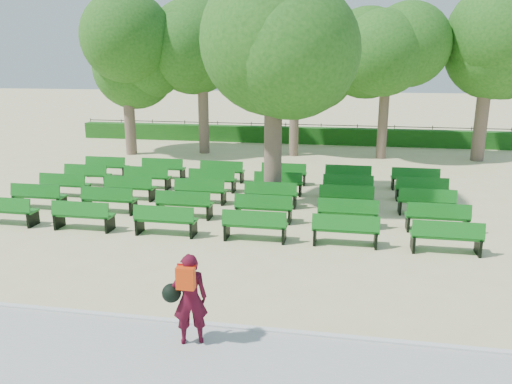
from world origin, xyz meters
The scene contains 9 objects.
ground centered at (0.00, 0.00, 0.00)m, with size 120.00×120.00×0.00m, color #D0C38A.
paving centered at (0.00, -7.40, 0.03)m, with size 30.00×2.20×0.06m, color #ABABA7.
curb centered at (0.00, -6.25, 0.05)m, with size 30.00×0.12×0.10m, color silver.
hedge centered at (0.00, 14.00, 0.45)m, with size 26.00×0.70×0.90m, color #195516.
fence centered at (0.00, 14.40, 0.00)m, with size 26.00×0.10×1.02m, color black, non-canonical shape.
tree_line centered at (0.00, 10.00, 0.00)m, with size 21.80×6.80×7.04m, color #265F19, non-canonical shape.
bench_array centered at (-1.05, 1.35, 0.09)m, with size 1.70×0.62×1.05m.
tree_among centered at (0.12, 1.68, 4.54)m, with size 4.57×4.57×6.64m.
person centered at (-0.01, -6.82, 0.86)m, with size 0.78×0.54×1.55m.
Camera 1 is at (2.37, -13.84, 4.58)m, focal length 35.00 mm.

